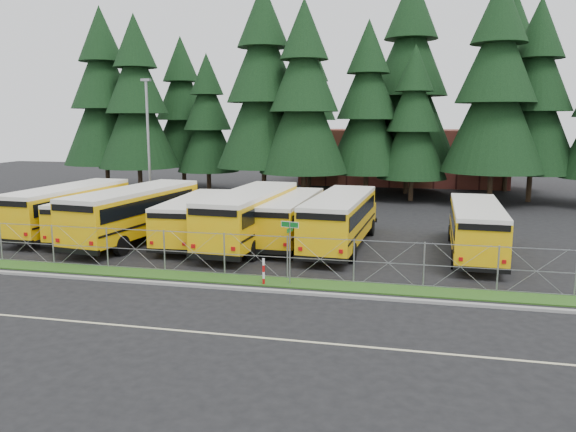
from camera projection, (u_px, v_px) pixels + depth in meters
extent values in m
plane|color=black|center=(251.00, 271.00, 26.88)|extent=(120.00, 120.00, 0.00)
cube|color=gray|center=(231.00, 288.00, 23.89)|extent=(50.00, 0.25, 0.12)
cube|color=#1F4413|center=(241.00, 280.00, 25.24)|extent=(50.00, 1.40, 0.06)
cube|color=beige|center=(185.00, 331.00, 19.19)|extent=(50.00, 0.12, 0.01)
cube|color=brown|center=(402.00, 156.00, 63.50)|extent=(22.00, 10.00, 6.00)
cylinder|color=gray|center=(290.00, 253.00, 24.37)|extent=(0.06, 0.06, 2.80)
cube|color=#0D611E|center=(290.00, 225.00, 24.15)|extent=(0.78, 0.21, 0.22)
cube|color=white|center=(290.00, 225.00, 24.15)|extent=(0.82, 0.21, 0.26)
cube|color=#0D611E|center=(290.00, 230.00, 24.19)|extent=(0.15, 0.54, 0.18)
cylinder|color=#B20C0C|center=(264.00, 272.00, 24.42)|extent=(0.11, 0.11, 1.20)
cylinder|color=gray|center=(149.00, 148.00, 42.67)|extent=(0.20, 0.20, 10.00)
cube|color=gray|center=(146.00, 80.00, 41.81)|extent=(0.70, 0.35, 0.18)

